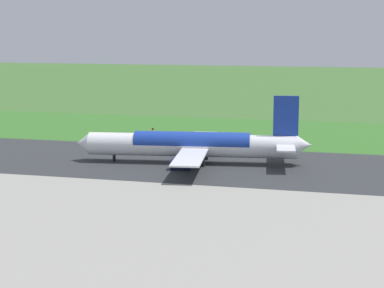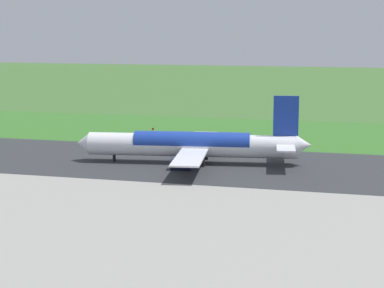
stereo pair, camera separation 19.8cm
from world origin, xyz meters
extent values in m
plane|color=#3D662D|center=(0.00, 0.00, 0.00)|extent=(800.00, 800.00, 0.00)
cube|color=#2D3033|center=(0.00, 0.00, 0.03)|extent=(600.00, 41.61, 0.06)
cube|color=gray|center=(0.00, 56.30, 0.03)|extent=(440.00, 110.00, 0.05)
cube|color=#346B27|center=(0.00, -37.00, 0.02)|extent=(600.00, 80.00, 0.04)
cylinder|color=white|center=(-6.68, 0.00, 4.20)|extent=(48.26, 11.56, 5.20)
cone|color=white|center=(18.59, 3.40, 4.20)|extent=(3.63, 5.30, 4.94)
cone|color=white|center=(-31.65, -3.36, 4.80)|extent=(4.06, 4.85, 4.42)
cube|color=#19389E|center=(-27.61, -2.82, 11.30)|extent=(5.62, 1.24, 9.00)
cube|color=white|center=(-28.34, 2.63, 5.00)|extent=(5.16, 9.45, 0.36)
cube|color=white|center=(-26.88, -8.27, 5.00)|extent=(5.16, 9.45, 0.36)
cube|color=white|center=(-9.14, 10.77, 3.80)|extent=(8.88, 22.60, 0.35)
cube|color=white|center=(-6.20, -11.04, 3.80)|extent=(8.88, 22.60, 0.35)
cylinder|color=#23284C|center=(-6.19, 7.63, 1.32)|extent=(4.83, 3.38, 2.80)
cylinder|color=#23284C|center=(-4.19, -7.23, 1.32)|extent=(4.83, 3.38, 2.80)
cylinder|color=black|center=(11.40, 2.43, 1.71)|extent=(0.70, 0.70, 3.42)
cylinder|color=black|center=(-10.18, 3.56, 1.71)|extent=(0.70, 0.70, 3.42)
cylinder|color=black|center=(-9.12, -4.36, 1.71)|extent=(0.70, 0.70, 3.42)
cylinder|color=#19389E|center=(-6.68, 0.00, 4.72)|extent=(26.86, 8.70, 5.23)
cylinder|color=slate|center=(13.05, -32.34, 1.09)|extent=(0.10, 0.10, 2.19)
cube|color=red|center=(13.05, -32.36, 2.49)|extent=(0.60, 0.04, 0.60)
cone|color=orange|center=(19.98, -39.17, 0.28)|extent=(0.40, 0.40, 0.55)
camera|label=1|loc=(-43.47, 144.19, 30.52)|focal=61.92mm
camera|label=2|loc=(-43.66, 144.14, 30.52)|focal=61.92mm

